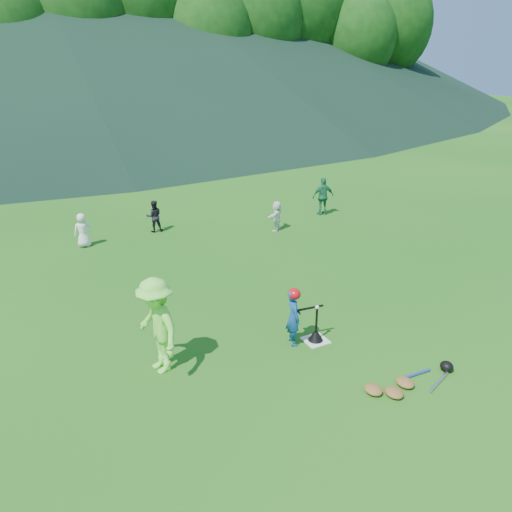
{
  "coord_description": "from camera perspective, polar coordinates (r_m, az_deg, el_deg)",
  "views": [
    {
      "loc": [
        -4.95,
        -6.92,
        5.17
      ],
      "look_at": [
        0.0,
        2.5,
        0.9
      ],
      "focal_mm": 35.0,
      "sensor_mm": 36.0,
      "label": 1
    }
  ],
  "objects": [
    {
      "name": "ground",
      "position": [
        9.95,
        6.81,
        -9.59
      ],
      "size": [
        120.0,
        120.0,
        0.0
      ],
      "primitive_type": "plane",
      "color": "#185513",
      "rests_on": "ground"
    },
    {
      "name": "home_plate",
      "position": [
        9.95,
        6.81,
        -9.55
      ],
      "size": [
        0.45,
        0.45,
        0.02
      ],
      "primitive_type": "cube",
      "color": "silver",
      "rests_on": "ground"
    },
    {
      "name": "baseball",
      "position": [
        9.59,
        7.01,
        -5.83
      ],
      "size": [
        0.08,
        0.08,
        0.08
      ],
      "primitive_type": "sphere",
      "color": "white",
      "rests_on": "batting_tee"
    },
    {
      "name": "batter_child",
      "position": [
        9.56,
        4.31,
        -6.97
      ],
      "size": [
        0.36,
        0.47,
        1.14
      ],
      "primitive_type": "imported",
      "rotation": [
        0.0,
        0.0,
        1.33
      ],
      "color": "navy",
      "rests_on": "ground"
    },
    {
      "name": "adult_coach",
      "position": [
        8.78,
        -11.25,
        -7.85
      ],
      "size": [
        0.83,
        1.23,
        1.76
      ],
      "primitive_type": "imported",
      "rotation": [
        0.0,
        0.0,
        -1.41
      ],
      "color": "#7BF447",
      "rests_on": "ground"
    },
    {
      "name": "fielder_a",
      "position": [
        15.26,
        -19.2,
        2.8
      ],
      "size": [
        0.49,
        0.32,
        1.0
      ],
      "primitive_type": "imported",
      "rotation": [
        0.0,
        0.0,
        3.13
      ],
      "color": "white",
      "rests_on": "ground"
    },
    {
      "name": "fielder_b",
      "position": [
        16.01,
        -11.56,
        4.48
      ],
      "size": [
        0.55,
        0.46,
        1.01
      ],
      "primitive_type": "imported",
      "rotation": [
        0.0,
        0.0,
        2.98
      ],
      "color": "black",
      "rests_on": "ground"
    },
    {
      "name": "fielder_c",
      "position": [
        17.55,
        7.68,
        6.77
      ],
      "size": [
        0.82,
        0.46,
        1.31
      ],
      "primitive_type": "imported",
      "rotation": [
        0.0,
        0.0,
        2.95
      ],
      "color": "#227148",
      "rests_on": "ground"
    },
    {
      "name": "fielder_d",
      "position": [
        15.84,
        2.37,
        4.61
      ],
      "size": [
        0.88,
        0.75,
        0.95
      ],
      "primitive_type": "imported",
      "rotation": [
        0.0,
        0.0,
        3.78
      ],
      "color": "white",
      "rests_on": "ground"
    },
    {
      "name": "batting_tee",
      "position": [
        9.89,
        6.84,
        -8.96
      ],
      "size": [
        0.3,
        0.3,
        0.68
      ],
      "color": "black",
      "rests_on": "home_plate"
    },
    {
      "name": "batter_gear",
      "position": [
        9.36,
        4.52,
        -4.48
      ],
      "size": [
        0.73,
        0.26,
        0.5
      ],
      "color": "#B70C13",
      "rests_on": "ground"
    },
    {
      "name": "equipment_pile",
      "position": [
        9.01,
        16.73,
        -13.7
      ],
      "size": [
        1.8,
        0.64,
        0.19
      ],
      "color": "olive",
      "rests_on": "ground"
    },
    {
      "name": "outfield_fence",
      "position": [
        35.55,
        -20.08,
        13.36
      ],
      "size": [
        70.07,
        0.08,
        1.33
      ],
      "color": "gray",
      "rests_on": "ground"
    },
    {
      "name": "tree_line",
      "position": [
        41.18,
        -22.63,
        24.6
      ],
      "size": [
        70.04,
        11.4,
        14.82
      ],
      "color": "#382314",
      "rests_on": "ground"
    }
  ]
}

